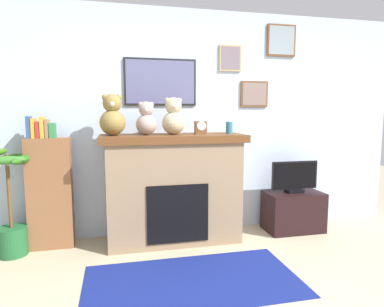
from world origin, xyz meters
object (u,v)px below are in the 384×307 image
at_px(potted_plant, 10,209).
at_px(teddy_bear_cream, 146,120).
at_px(mantel_clock, 201,128).
at_px(fireplace, 173,188).
at_px(bookshelf, 49,189).
at_px(tv_stand, 293,211).
at_px(television, 294,177).
at_px(teddy_bear_brown, 173,118).
at_px(candle_jar, 229,128).
at_px(teddy_bear_grey, 112,117).

bearing_deg(potted_plant, teddy_bear_cream, 0.79).
distance_m(potted_plant, mantel_clock, 2.11).
bearing_deg(teddy_bear_cream, potted_plant, -179.21).
height_order(fireplace, bookshelf, bookshelf).
bearing_deg(fireplace, mantel_clock, -3.66).
bearing_deg(bookshelf, tv_stand, -2.07).
bearing_deg(mantel_clock, television, -0.16).
xyz_separation_m(tv_stand, television, (0.00, -0.00, 0.42)).
relative_size(teddy_bear_cream, teddy_bear_brown, 0.89).
relative_size(candle_jar, teddy_bear_brown, 0.34).
xyz_separation_m(fireplace, bookshelf, (-1.30, 0.08, 0.03)).
height_order(fireplace, candle_jar, candle_jar).
bearing_deg(tv_stand, bookshelf, 177.93).
bearing_deg(television, teddy_bear_brown, 179.83).
distance_m(fireplace, potted_plant, 1.66).
height_order(teddy_bear_cream, teddy_bear_brown, teddy_bear_brown).
xyz_separation_m(tv_stand, teddy_bear_cream, (-1.75, 0.00, 1.11)).
height_order(bookshelf, mantel_clock, bookshelf).
bearing_deg(teddy_bear_brown, potted_plant, -179.35).
relative_size(television, teddy_bear_cream, 1.65).
xyz_separation_m(potted_plant, tv_stand, (3.12, 0.02, -0.24)).
xyz_separation_m(bookshelf, potted_plant, (-0.36, -0.12, -0.16)).
xyz_separation_m(tv_stand, candle_jar, (-0.83, 0.00, 1.02)).
bearing_deg(mantel_clock, fireplace, 176.34).
height_order(potted_plant, teddy_bear_grey, teddy_bear_grey).
relative_size(mantel_clock, teddy_bear_grey, 0.33).
xyz_separation_m(fireplace, potted_plant, (-1.65, -0.04, -0.13)).
relative_size(bookshelf, teddy_bear_cream, 3.95).
bearing_deg(tv_stand, teddy_bear_cream, 179.90).
relative_size(potted_plant, teddy_bear_grey, 2.52).
bearing_deg(bookshelf, potted_plant, -162.00).
relative_size(potted_plant, teddy_bear_cream, 3.05).
height_order(mantel_clock, teddy_bear_cream, teddy_bear_cream).
relative_size(tv_stand, candle_jar, 5.06).
bearing_deg(teddy_bear_grey, tv_stand, -0.08).
bearing_deg(potted_plant, mantel_clock, 0.51).
distance_m(bookshelf, potted_plant, 0.41).
relative_size(tv_stand, teddy_bear_brown, 1.71).
relative_size(fireplace, potted_plant, 1.44).
relative_size(television, teddy_bear_grey, 1.36).
relative_size(fireplace, mantel_clock, 10.83).
bearing_deg(candle_jar, fireplace, 178.41).
bearing_deg(potted_plant, television, 0.26).
bearing_deg(tv_stand, potted_plant, -179.71).
bearing_deg(mantel_clock, bookshelf, 176.49).
bearing_deg(mantel_clock, candle_jar, 0.30).
distance_m(potted_plant, teddy_bear_brown, 1.88).
xyz_separation_m(teddy_bear_grey, teddy_bear_brown, (0.64, 0.00, -0.01)).
relative_size(fireplace, tv_stand, 2.29).
bearing_deg(bookshelf, teddy_bear_cream, -5.49).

